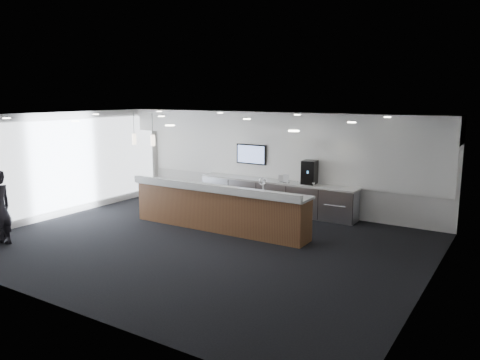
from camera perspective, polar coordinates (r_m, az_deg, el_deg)
The scene contains 21 objects.
ground at distance 11.25m, azimuth -4.48°, elevation -7.70°, with size 10.00×10.00×0.00m, color black.
ceiling at distance 10.71m, azimuth -4.71°, elevation 7.75°, with size 10.00×8.00×0.02m, color black.
back_wall at distance 14.24m, azimuth 5.05°, elevation 2.32°, with size 10.00×0.02×3.00m, color silver.
left_wall at distance 14.40m, azimuth -20.79°, elevation 1.77°, with size 0.02×8.00×3.00m, color silver.
right_wall at distance 8.91m, azimuth 22.24°, elevation -3.27°, with size 0.02×8.00×3.00m, color silver.
soffit_bulkhead at distance 13.73m, azimuth 4.27°, elevation 6.86°, with size 10.00×0.90×0.70m, color white.
alcove_panel at distance 14.20m, azimuth 5.00°, elevation 2.70°, with size 9.80×0.06×1.40m, color white.
window_blinds_wall at distance 14.37m, azimuth -20.69°, elevation 1.76°, with size 0.04×7.36×2.55m, color #A9B6CB.
back_credenza at distance 14.11m, azimuth 4.32°, elevation -1.97°, with size 5.06×0.66×0.95m.
wall_tv at distance 14.62m, azimuth 1.40°, elevation 3.16°, with size 1.05×0.08×0.62m.
pendant_left at distance 12.91m, azimuth -11.11°, elevation 4.69°, with size 0.12×0.12×0.30m, color beige.
pendant_right at distance 13.40m, azimuth -13.31°, elevation 4.81°, with size 0.12×0.12×0.30m, color beige.
ceiling_can_lights at distance 10.71m, azimuth -4.71°, elevation 7.59°, with size 7.00×5.00×0.02m, color white, non-canonical shape.
service_counter at distance 12.21m, azimuth -2.65°, elevation -3.42°, with size 5.05×0.87×1.49m.
coffee_machine at distance 13.56m, azimuth 8.48°, elevation 0.94°, with size 0.43×0.54×0.68m.
info_sign_left at distance 13.81m, azimuth 5.02°, elevation 0.20°, with size 0.15×0.02×0.21m, color silver.
info_sign_right at distance 13.70m, azimuth 5.61°, elevation 0.19°, with size 0.19×0.02×0.25m, color silver.
cup_0 at distance 13.39m, azimuth 8.92°, elevation -0.48°, with size 0.09×0.09×0.09m, color white.
cup_1 at distance 13.44m, azimuth 8.37°, elevation -0.42°, with size 0.09×0.09×0.09m, color white.
cup_2 at distance 13.50m, azimuth 7.83°, elevation -0.36°, with size 0.09×0.09×0.09m, color white.
cup_3 at distance 13.55m, azimuth 7.29°, elevation -0.30°, with size 0.09×0.09×0.09m, color white.
Camera 1 is at (6.40, -8.57, 3.48)m, focal length 35.00 mm.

